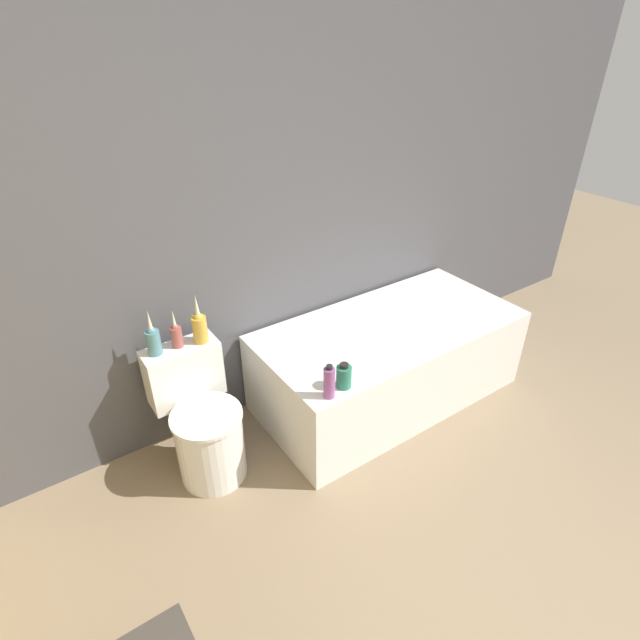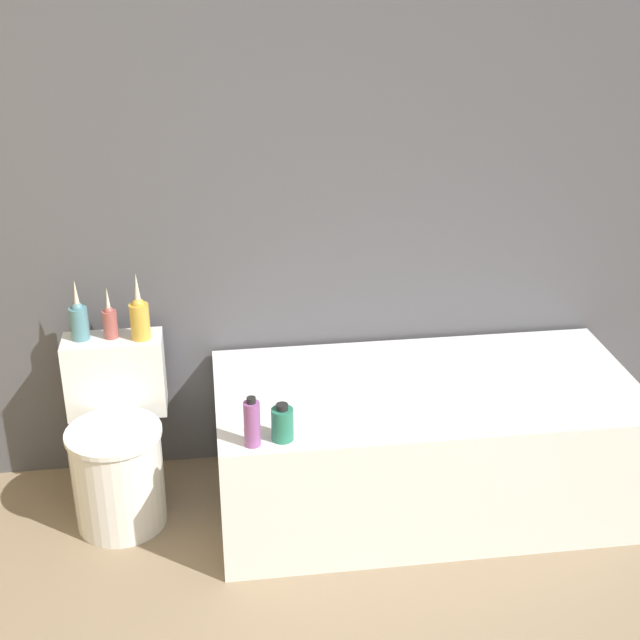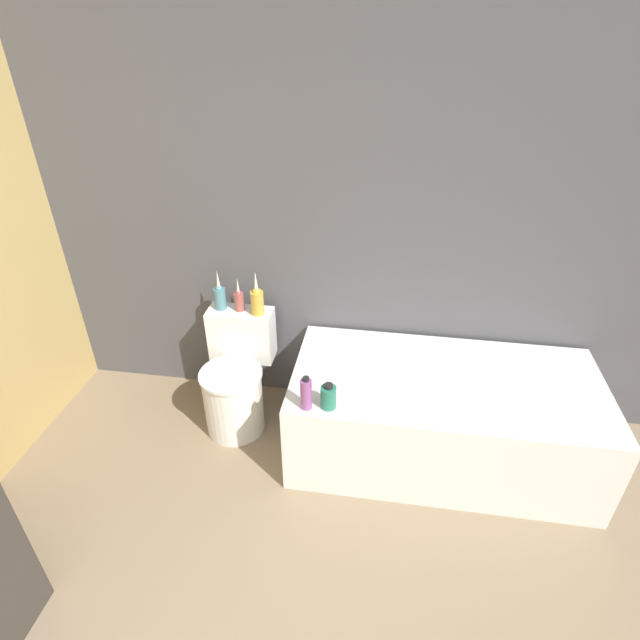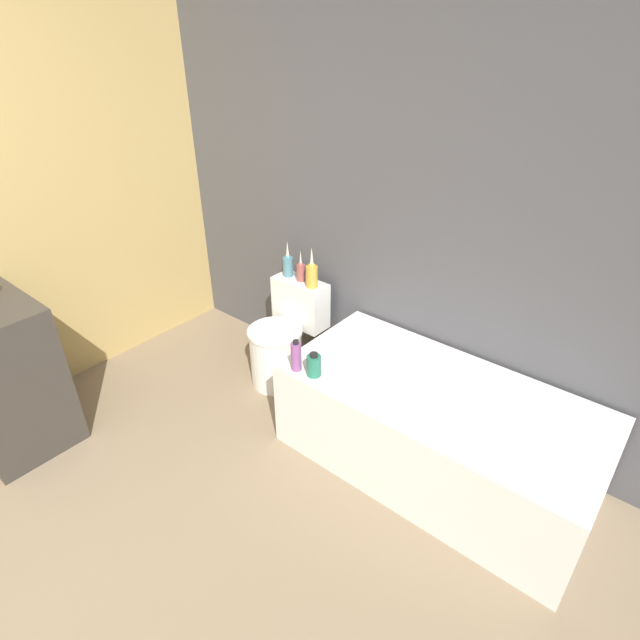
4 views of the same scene
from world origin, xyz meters
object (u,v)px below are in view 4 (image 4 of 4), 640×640
Objects in this scene: toilet at (283,340)px; shampoo_bottle_tall at (296,356)px; shampoo_bottle_short at (314,365)px; bathtub at (435,429)px; vase_silver at (301,271)px; vase_bronze at (312,274)px; vase_gold at (288,264)px.

shampoo_bottle_tall is at bearing -40.00° from toilet.
shampoo_bottle_short is at bearing -33.39° from toilet.
shampoo_bottle_short is (0.61, -0.40, 0.29)m from toilet.
toilet reaches higher than bathtub.
vase_bronze is at bearing -12.04° from vase_silver.
shampoo_bottle_tall is at bearing -44.87° from vase_gold.
vase_silver is 0.78× the size of vase_bronze.
shampoo_bottle_short is at bearing -44.29° from vase_silver.
vase_silver is (-0.00, 0.19, 0.45)m from toilet.
shampoo_bottle_tall reaches higher than shampoo_bottle_short.
vase_bronze reaches higher than toilet.
vase_silver is at bearing 166.64° from bathtub.
vase_silver is at bearing 129.33° from shampoo_bottle_tall.
vase_silver is (0.12, -0.00, -0.01)m from vase_gold.
shampoo_bottle_short is at bearing -49.09° from vase_bronze.
shampoo_bottle_tall is 1.34× the size of shampoo_bottle_short.
vase_bronze is 1.48× the size of shampoo_bottle_tall.
vase_bronze reaches higher than vase_gold.
vase_gold is 1.34× the size of shampoo_bottle_tall.
vase_bronze is 1.99× the size of shampoo_bottle_short.
bathtub is at bearing 27.82° from shampoo_bottle_short.
shampoo_bottle_tall is (0.39, -0.59, -0.15)m from vase_bronze.
vase_bronze is (0.12, -0.02, 0.02)m from vase_silver.
shampoo_bottle_tall reaches higher than toilet.
vase_gold is at bearing 140.58° from shampoo_bottle_short.
shampoo_bottle_short is (0.61, -0.59, -0.15)m from vase_silver.
bathtub is 8.81× the size of shampoo_bottle_tall.
bathtub is 0.74m from shampoo_bottle_short.
bathtub is at bearing -12.28° from vase_gold.
shampoo_bottle_short is (-0.59, -0.31, 0.32)m from bathtub.
vase_gold is (-1.31, 0.29, 0.49)m from bathtub.
vase_silver reaches higher than toilet.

